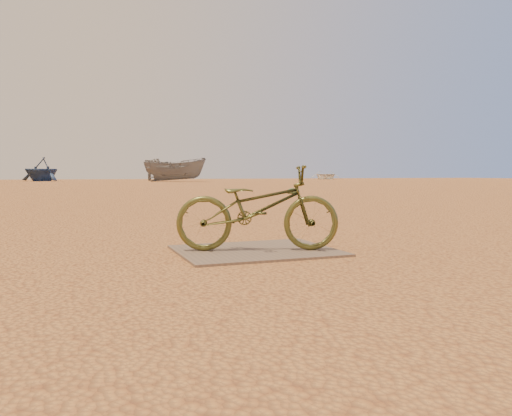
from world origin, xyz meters
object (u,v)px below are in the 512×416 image
object	(u,v)px
boat_far_left	(42,169)
bicycle	(258,208)
boat_mid_right	(175,169)
boat_far_right	(325,175)
plywood_board	(256,251)

from	to	relation	value
boat_far_left	bicycle	bearing A→B (deg)	-47.55
bicycle	boat_mid_right	size ratio (longest dim) A/B	0.27
boat_far_left	boat_far_right	xyz separation A→B (m)	(31.93, 3.59, -0.62)
plywood_board	boat_far_right	world-z (taller)	boat_far_right
boat_far_right	boat_mid_right	bearing A→B (deg)	-126.35
plywood_board	boat_far_left	size ratio (longest dim) A/B	0.34
boat_mid_right	bicycle	bearing A→B (deg)	177.09
bicycle	boat_far_left	distance (m)	46.58
boat_mid_right	boat_far_right	distance (m)	22.72
plywood_board	boat_far_left	distance (m)	46.54
bicycle	boat_far_left	size ratio (longest dim) A/B	0.35
bicycle	boat_far_right	bearing A→B (deg)	-11.39
plywood_board	bicycle	bearing A→B (deg)	-89.95
boat_far_right	bicycle	bearing A→B (deg)	-90.71
plywood_board	boat_mid_right	distance (m)	41.08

